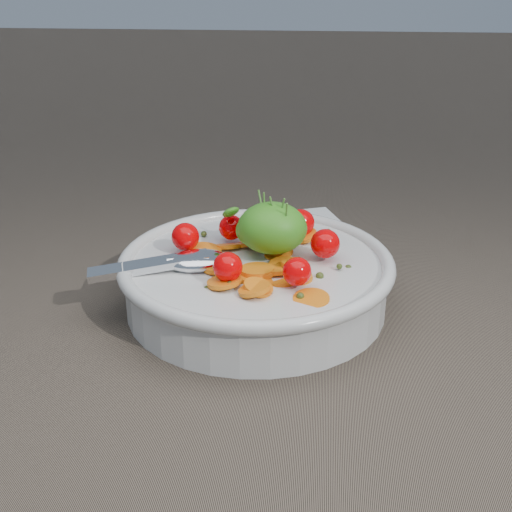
# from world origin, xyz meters

# --- Properties ---
(ground) EXTENTS (6.00, 6.00, 0.00)m
(ground) POSITION_xyz_m (0.00, 0.00, 0.00)
(ground) COLOR brown
(ground) RESTS_ON ground
(bowl) EXTENTS (0.28, 0.26, 0.11)m
(bowl) POSITION_xyz_m (-0.01, 0.03, 0.03)
(bowl) COLOR silver
(bowl) RESTS_ON ground
(napkin) EXTENTS (0.23, 0.21, 0.01)m
(napkin) POSITION_xyz_m (0.00, 0.20, 0.00)
(napkin) COLOR white
(napkin) RESTS_ON ground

